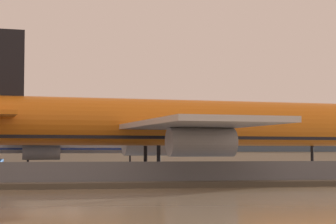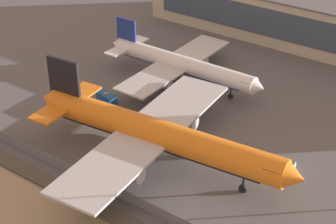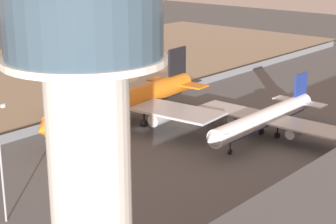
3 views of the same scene
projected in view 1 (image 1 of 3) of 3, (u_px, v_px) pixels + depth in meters
ground_plane at (161, 178)px, 80.17m from camera, size 500.00×500.00×0.00m
shoreline_seawall at (202, 184)px, 60.13m from camera, size 320.00×3.00×0.50m
perimeter_fence at (191, 173)px, 64.58m from camera, size 280.00×0.10×2.28m
cargo_jet_orange at (174, 125)px, 77.35m from camera, size 56.76×48.83×16.87m
passenger_jet_white at (41, 141)px, 103.51m from camera, size 43.63×37.18×12.75m
baggage_tug at (308, 169)px, 93.63m from camera, size 2.09×3.42×1.80m
terminal_building at (140, 136)px, 147.16m from camera, size 108.38×18.89×13.44m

